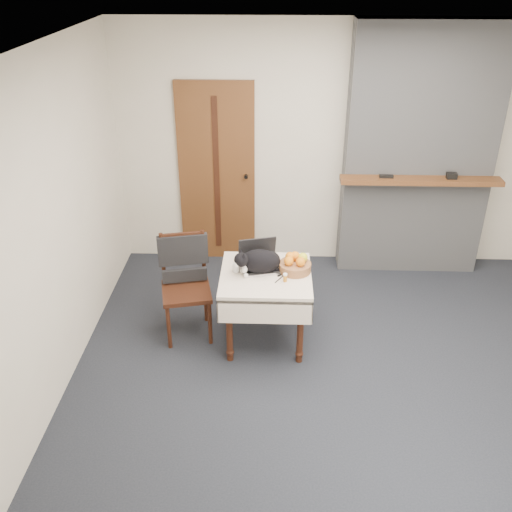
{
  "coord_description": "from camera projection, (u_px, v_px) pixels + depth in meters",
  "views": [
    {
      "loc": [
        -0.57,
        -3.84,
        3.18
      ],
      "look_at": [
        -0.72,
        0.33,
        0.9
      ],
      "focal_mm": 40.0,
      "sensor_mm": 36.0,
      "label": 1
    }
  ],
  "objects": [
    {
      "name": "chimney",
      "position": [
        418.0,
        154.0,
        5.85
      ],
      "size": [
        1.62,
        0.48,
        2.6
      ],
      "color": "gray",
      "rests_on": "ground"
    },
    {
      "name": "side_table",
      "position": [
        266.0,
        285.0,
        4.95
      ],
      "size": [
        0.78,
        0.78,
        0.7
      ],
      "color": "#351A0E",
      "rests_on": "ground"
    },
    {
      "name": "cat",
      "position": [
        261.0,
        261.0,
        4.87
      ],
      "size": [
        0.51,
        0.32,
        0.24
      ],
      "rotation": [
        0.0,
        0.0,
        0.42
      ],
      "color": "black",
      "rests_on": "side_table"
    },
    {
      "name": "room_shell",
      "position": [
        349.0,
        152.0,
        4.44
      ],
      "size": [
        4.52,
        4.01,
        2.61
      ],
      "color": "beige",
      "rests_on": "ground"
    },
    {
      "name": "pill_bottle",
      "position": [
        285.0,
        277.0,
        4.77
      ],
      "size": [
        0.04,
        0.04,
        0.07
      ],
      "color": "#B36C16",
      "rests_on": "side_table"
    },
    {
      "name": "chair",
      "position": [
        185.0,
        271.0,
        5.11
      ],
      "size": [
        0.52,
        0.51,
        0.96
      ],
      "rotation": [
        0.0,
        0.0,
        0.22
      ],
      "color": "#351A0E",
      "rests_on": "ground"
    },
    {
      "name": "ground",
      "position": [
        338.0,
        368.0,
        4.88
      ],
      "size": [
        4.5,
        4.5,
        0.0
      ],
      "primitive_type": "plane",
      "color": "black",
      "rests_on": "ground"
    },
    {
      "name": "door",
      "position": [
        217.0,
        175.0,
        6.17
      ],
      "size": [
        0.82,
        0.1,
        2.0
      ],
      "color": "brown",
      "rests_on": "ground"
    },
    {
      "name": "laptop",
      "position": [
        259.0,
        261.0,
        4.97
      ],
      "size": [
        0.39,
        0.36,
        0.25
      ],
      "rotation": [
        0.0,
        0.0,
        0.25
      ],
      "color": "#B7B7BC",
      "rests_on": "side_table"
    },
    {
      "name": "fruit_basket",
      "position": [
        295.0,
        264.0,
        4.91
      ],
      "size": [
        0.28,
        0.28,
        0.16
      ],
      "color": "brown",
      "rests_on": "side_table"
    },
    {
      "name": "desk_clutter",
      "position": [
        284.0,
        273.0,
        4.9
      ],
      "size": [
        0.12,
        0.12,
        0.01
      ],
      "primitive_type": "cube",
      "rotation": [
        0.0,
        0.0,
        0.77
      ],
      "color": "black",
      "rests_on": "side_table"
    },
    {
      "name": "cream_jar",
      "position": [
        236.0,
        268.0,
        4.91
      ],
      "size": [
        0.07,
        0.07,
        0.07
      ],
      "primitive_type": "cylinder",
      "color": "silver",
      "rests_on": "side_table"
    }
  ]
}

